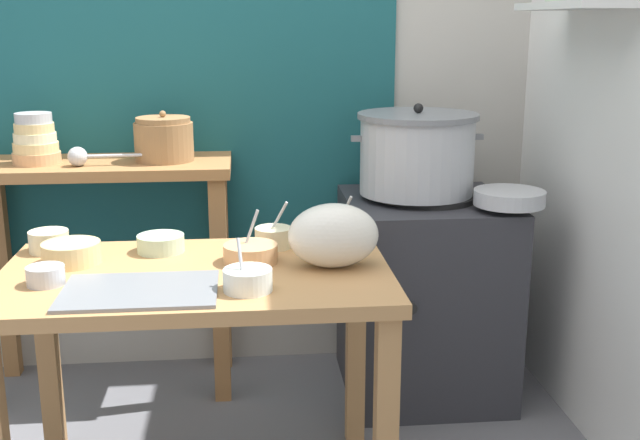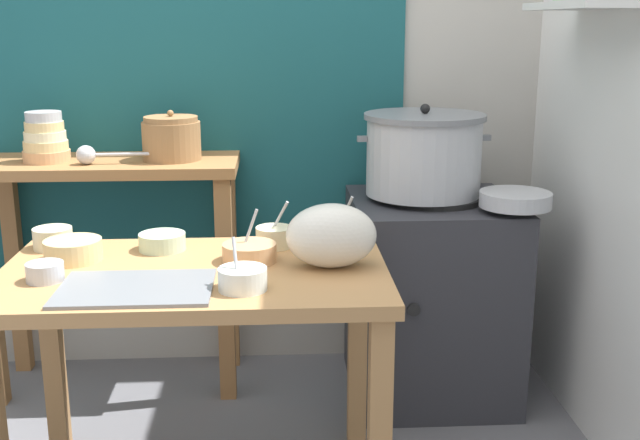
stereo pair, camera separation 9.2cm
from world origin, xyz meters
TOP-DOWN VIEW (x-y plane):
  - wall_back at (0.08, 1.10)m, footprint 4.40×0.12m
  - prep_table at (0.05, 0.05)m, footprint 1.10×0.66m
  - back_shelf_table at (-0.34, 0.83)m, footprint 0.96×0.40m
  - stove_block at (0.87, 0.70)m, footprint 0.60×0.61m
  - steamer_pot at (0.83, 0.72)m, footprint 0.49×0.44m
  - clay_pot at (-0.10, 0.83)m, footprint 0.22×0.22m
  - bowl_stack_enamel at (-0.56, 0.82)m, footprint 0.17×0.17m
  - ladle at (-0.38, 0.75)m, footprint 0.31×0.07m
  - serving_tray at (-0.08, -0.12)m, footprint 0.40×0.28m
  - plastic_bag at (0.44, 0.05)m, footprint 0.26×0.17m
  - wide_pan at (1.11, 0.50)m, footprint 0.25×0.25m
  - prep_bowl_0 at (0.28, 0.26)m, footprint 0.11×0.11m
  - prep_bowl_1 at (0.21, 0.12)m, footprint 0.16×0.16m
  - prep_bowl_2 at (0.48, 0.29)m, footprint 0.13×0.13m
  - prep_bowl_3 at (-0.06, 0.25)m, footprint 0.14×0.14m
  - prep_bowl_4 at (0.20, -0.13)m, footprint 0.13×0.13m
  - prep_bowl_5 at (-0.40, 0.28)m, footprint 0.12×0.12m
  - prep_bowl_6 at (-0.31, 0.15)m, footprint 0.17×0.17m
  - prep_bowl_7 at (-0.34, -0.03)m, footprint 0.10×0.10m

SIDE VIEW (x-z plane):
  - stove_block at x=0.87m, z-range -0.01..0.77m
  - prep_table at x=0.05m, z-range 0.25..0.97m
  - back_shelf_table at x=-0.34m, z-range 0.23..1.13m
  - serving_tray at x=-0.08m, z-range 0.72..0.73m
  - prep_bowl_7 at x=-0.34m, z-range 0.72..0.77m
  - prep_bowl_3 at x=-0.06m, z-range 0.72..0.77m
  - prep_bowl_2 at x=0.48m, z-range 0.67..0.83m
  - prep_bowl_1 at x=0.21m, z-range 0.67..0.83m
  - prep_bowl_4 at x=0.20m, z-range 0.68..0.82m
  - prep_bowl_6 at x=-0.31m, z-range 0.72..0.79m
  - prep_bowl_0 at x=0.28m, z-range 0.68..0.83m
  - prep_bowl_5 at x=-0.40m, z-range 0.72..0.79m
  - wide_pan at x=1.11m, z-range 0.78..0.83m
  - plastic_bag at x=0.44m, z-range 0.72..0.91m
  - steamer_pot at x=0.83m, z-range 0.76..1.10m
  - ladle at x=-0.38m, z-range 0.90..0.97m
  - clay_pot at x=-0.10m, z-range 0.89..1.07m
  - bowl_stack_enamel at x=-0.56m, z-range 0.89..1.07m
  - wall_back at x=0.08m, z-range 0.00..2.60m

